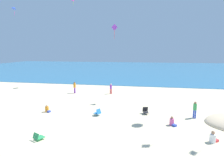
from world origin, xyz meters
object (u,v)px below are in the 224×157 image
kite_purple (114,28)px  person_7 (75,87)px  kite_blue (14,8)px  person_1 (213,138)px  person_0 (172,122)px  person_3 (195,109)px  person_6 (111,88)px  person_4 (47,109)px  beach_chair_far_right (98,112)px  beach_chair_near_camera (38,137)px  beach_chair_far_left (145,111)px

kite_purple → person_7: bearing=-177.2°
kite_blue → person_1: bearing=-24.0°
person_0 → person_3: size_ratio=0.49×
person_6 → person_4: bearing=-24.3°
person_3 → person_7: bearing=-69.6°
beach_chair_far_right → beach_chair_near_camera: 5.87m
beach_chair_far_left → kite_blue: (-16.25, 4.44, 10.78)m
beach_chair_far_left → beach_chair_near_camera: (-7.07, -6.38, -0.08)m
person_7 → kite_blue: bearing=-23.9°
person_0 → person_6: 11.75m
person_3 → kite_purple: (-8.36, 7.40, 7.91)m
beach_chair_near_camera → person_6: person_6 is taller
beach_chair_far_right → beach_chair_near_camera: size_ratio=0.99×
person_7 → person_4: bearing=48.5°
person_7 → kite_blue: (-6.59, -2.35, 10.16)m
person_3 → person_7: 15.63m
beach_chair_near_camera → person_6: (2.44, 13.68, 0.60)m
person_1 → beach_chair_near_camera: bearing=155.0°
person_1 → person_6: size_ratio=0.56×
person_6 → person_7: size_ratio=0.89×
beach_chair_far_right → person_4: 5.07m
kite_blue → person_3: bearing=-13.1°
person_3 → person_4: person_3 is taller
person_4 → kite_blue: size_ratio=0.65×
person_0 → person_6: person_6 is taller
person_0 → person_1: size_ratio=0.93×
beach_chair_near_camera → person_1: size_ratio=0.99×
beach_chair_far_right → person_6: 8.52m
person_0 → person_7: 14.87m
person_0 → kite_purple: bearing=171.7°
beach_chair_far_right → person_7: person_7 is taller
beach_chair_far_right → person_4: bearing=29.8°
person_4 → kite_blue: bearing=160.3°
person_4 → beach_chair_far_right: bearing=18.0°
person_0 → kite_blue: size_ratio=0.67×
person_6 → kite_blue: size_ratio=1.30×
beach_chair_near_camera → person_1: 11.48m
person_6 → person_1: bearing=41.8°
beach_chair_far_left → person_4: bearing=-91.8°
beach_chair_far_left → person_0: person_0 is taller
person_6 → kite_purple: (0.53, -0.24, 7.95)m
beach_chair_near_camera → person_7: 13.43m
beach_chair_near_camera → person_6: size_ratio=0.55×
person_6 → beach_chair_near_camera: bearing=-4.9°
person_4 → person_3: bearing=22.3°
beach_chair_far_left → person_3: size_ratio=0.45×
beach_chair_far_right → person_1: 9.29m
kite_blue → kite_purple: kite_blue is taller
person_3 → person_4: bearing=-39.3°
beach_chair_near_camera → person_0: size_ratio=1.06×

